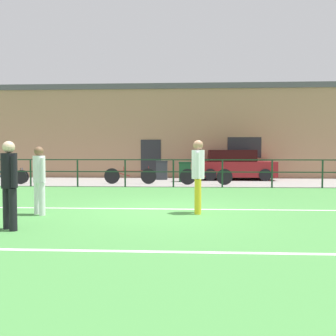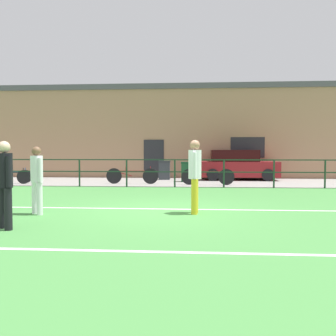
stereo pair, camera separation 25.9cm
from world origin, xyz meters
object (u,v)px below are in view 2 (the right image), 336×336
object	(u,v)px
bicycle_parked_2	(7,176)
bicycle_parked_3	(132,176)
trash_bin_1	(187,172)
player_goalkeeper	(5,179)
bicycle_parked_1	(5,176)
player_striker	(37,176)
player_winger	(195,172)
parked_car_red	(237,166)
bicycle_parked_0	(208,177)
trash_bin_0	(164,170)

from	to	relation	value
bicycle_parked_2	bicycle_parked_3	size ratio (longest dim) A/B	0.99
bicycle_parked_2	trash_bin_1	world-z (taller)	trash_bin_1
player_goalkeeper	bicycle_parked_1	xyz separation A→B (m)	(-4.92, 9.20, -0.61)
player_goalkeeper	bicycle_parked_3	distance (m)	9.63
player_striker	player_winger	bearing A→B (deg)	46.04
parked_car_red	bicycle_parked_0	size ratio (longest dim) A/B	1.71
player_striker	trash_bin_0	world-z (taller)	player_striker
player_goalkeeper	trash_bin_0	xyz separation A→B (m)	(2.00, 12.17, -0.45)
player_winger	trash_bin_0	size ratio (longest dim) A/B	1.81
player_winger	parked_car_red	world-z (taller)	player_winger
player_goalkeeper	trash_bin_0	distance (m)	12.34
trash_bin_0	player_goalkeeper	bearing A→B (deg)	-99.34
player_striker	bicycle_parked_0	size ratio (longest dim) A/B	0.70
bicycle_parked_0	player_striker	bearing A→B (deg)	-118.92
bicycle_parked_0	bicycle_parked_2	size ratio (longest dim) A/B	0.99
player_goalkeeper	parked_car_red	xyz separation A→B (m)	(5.72, 12.32, -0.21)
player_goalkeeper	bicycle_parked_1	bearing A→B (deg)	156.50
player_striker	bicycle_parked_2	world-z (taller)	player_striker
player_striker	bicycle_parked_2	size ratio (longest dim) A/B	0.69
player_striker	bicycle_parked_2	xyz separation A→B (m)	(-4.92, 7.93, -0.57)
bicycle_parked_0	bicycle_parked_3	xyz separation A→B (m)	(-3.36, 0.27, 0.00)
player_striker	bicycle_parked_3	size ratio (longest dim) A/B	0.68
player_winger	bicycle_parked_3	distance (m)	8.06
player_winger	bicycle_parked_0	bearing A→B (deg)	179.33
player_goalkeeper	bicycle_parked_3	world-z (taller)	player_goalkeeper
parked_car_red	player_goalkeeper	bearing A→B (deg)	-114.90
player_goalkeeper	bicycle_parked_3	xyz separation A→B (m)	(0.77, 9.58, -0.57)
player_winger	trash_bin_1	world-z (taller)	player_winger
player_striker	parked_car_red	world-z (taller)	player_striker
parked_car_red	trash_bin_1	bearing A→B (deg)	-151.04
player_striker	trash_bin_0	distance (m)	10.73
player_winger	bicycle_parked_0	xyz separation A→B (m)	(0.53, 7.26, -0.61)
player_goalkeeper	player_winger	distance (m)	4.14
parked_car_red	bicycle_parked_2	bearing A→B (deg)	-165.73
bicycle_parked_3	trash_bin_0	size ratio (longest dim) A/B	2.43
trash_bin_1	bicycle_parked_1	bearing A→B (deg)	-168.03
bicycle_parked_1	trash_bin_1	world-z (taller)	trash_bin_1
player_striker	parked_car_red	size ratio (longest dim) A/B	0.41
bicycle_parked_3	trash_bin_1	size ratio (longest dim) A/B	2.47
bicycle_parked_2	trash_bin_1	distance (m)	8.33
bicycle_parked_1	trash_bin_0	distance (m)	7.53
player_goalkeeper	bicycle_parked_2	size ratio (longest dim) A/B	0.73
player_winger	bicycle_parked_3	size ratio (longest dim) A/B	0.75
bicycle_parked_2	bicycle_parked_3	distance (m)	5.79
bicycle_parked_3	parked_car_red	bearing A→B (deg)	28.89
bicycle_parked_1	player_goalkeeper	bearing A→B (deg)	-61.84
player_striker	bicycle_parked_3	distance (m)	7.99
player_goalkeeper	player_striker	xyz separation A→B (m)	(-0.11, 1.66, -0.05)
parked_car_red	bicycle_parked_2	size ratio (longest dim) A/B	1.69
trash_bin_1	bicycle_parked_2	bearing A→B (deg)	-170.76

